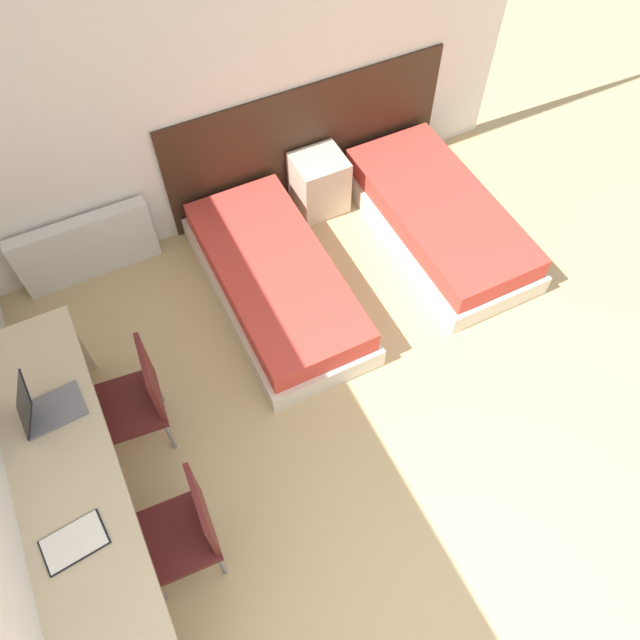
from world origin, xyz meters
TOP-DOWN VIEW (x-y plane):
  - ground_plane at (0.00, 0.00)m, footprint 20.00×20.00m
  - wall_back at (0.00, 3.80)m, footprint 5.14×0.05m
  - headboard_panel at (0.72, 3.76)m, footprint 2.51×0.03m
  - bed_near_window at (-0.04, 2.78)m, footprint 0.90×1.90m
  - bed_near_door at (1.47, 2.78)m, footprint 0.90×1.90m
  - nightstand at (0.72, 3.53)m, footprint 0.43×0.39m
  - radiator at (-1.28, 3.68)m, footprint 1.09×0.12m
  - desk at (-1.78, 1.64)m, footprint 0.57×2.31m
  - chair_near_laptop at (-1.31, 2.10)m, footprint 0.49×0.49m
  - chair_near_notebook at (-1.31, 1.17)m, footprint 0.47×0.47m
  - laptop at (-1.78, 2.07)m, footprint 0.37×0.27m
  - open_notebook at (-1.82, 1.27)m, footprint 0.35×0.24m

SIDE VIEW (x-z plane):
  - ground_plane at x=0.00m, z-range 0.00..0.00m
  - bed_near_window at x=-0.04m, z-range -0.01..0.38m
  - bed_near_door at x=1.47m, z-range -0.01..0.38m
  - nightstand at x=0.72m, z-range 0.00..0.53m
  - radiator at x=-1.28m, z-range 0.00..0.59m
  - chair_near_laptop at x=-1.31m, z-range 0.04..0.93m
  - chair_near_notebook at x=-1.31m, z-range 0.04..0.93m
  - headboard_panel at x=0.72m, z-range 0.00..1.09m
  - desk at x=-1.78m, z-range 0.22..0.97m
  - open_notebook at x=-1.82m, z-range 0.75..0.77m
  - laptop at x=-1.78m, z-range 0.65..0.99m
  - wall_back at x=0.00m, z-range 0.00..2.70m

